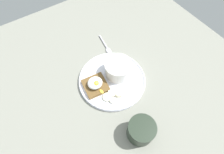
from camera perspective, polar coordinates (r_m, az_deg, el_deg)
The scene contains 11 objects.
ground_plane at distance 75.59cm, azimuth -0.00°, elevation -1.56°, with size 120.00×120.00×2.00cm, color gray.
plate at distance 74.03cm, azimuth -0.00°, elevation -0.88°, with size 28.28×28.28×1.60cm.
oatmeal_bowl at distance 72.72cm, azimuth 2.02°, elevation 2.83°, with size 11.43×11.43×6.70cm.
toast_slice at distance 71.82cm, azimuth -5.43°, elevation -2.77°, with size 10.32×10.32×1.50cm.
poached_egg at distance 69.81cm, azimuth -5.50°, elevation -2.00°, with size 6.02×8.02×3.48cm.
banana_slice_front at distance 70.28cm, azimuth 0.17°, elevation -4.98°, with size 4.94×4.98×1.60cm.
banana_slice_left at distance 69.53cm, azimuth -1.60°, elevation -6.53°, with size 4.88×4.85×1.39cm.
banana_slice_back at distance 70.18cm, azimuth 2.32°, elevation -5.27°, with size 4.73×4.72×1.41cm.
banana_slice_right at distance 69.00cm, azimuth 0.26°, elevation -7.55°, with size 3.40×3.47×1.29cm.
coffee_mug at distance 63.58cm, azimuth 9.46°, elevation -16.78°, with size 9.59×9.59×7.69cm.
spoon at distance 85.33cm, azimuth -1.96°, elevation 9.96°, with size 3.32×12.66×0.80cm.
Camera 1 is at (-20.45, -30.89, 66.89)cm, focal length 28.00 mm.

